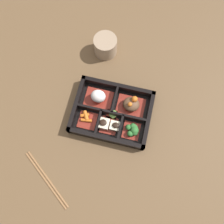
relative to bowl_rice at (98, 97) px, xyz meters
The scene contains 11 objects.
ground_plane 0.08m from the bowl_rice, 34.51° to the right, with size 3.00×3.00×0.00m, color brown.
bento_base 0.08m from the bowl_rice, 34.51° to the right, with size 0.28×0.21×0.01m.
bento_rim 0.08m from the bowl_rice, 36.05° to the right, with size 0.28×0.21×0.05m.
bowl_rice is the anchor object (origin of this frame).
bowl_stew 0.12m from the bowl_rice, ahead, with size 0.10×0.08×0.06m.
bowl_carrots 0.09m from the bowl_rice, 104.62° to the right, with size 0.07×0.07×0.02m.
bowl_tofu 0.11m from the bowl_rice, 55.21° to the right, with size 0.09×0.06×0.04m.
bowl_greens 0.17m from the bowl_rice, 31.10° to the right, with size 0.06×0.06×0.03m.
bowl_pickles 0.08m from the bowl_rice, 36.73° to the right, with size 0.04×0.03×0.01m.
tea_cup 0.21m from the bowl_rice, 96.81° to the left, with size 0.09×0.09×0.07m.
chopsticks 0.34m from the bowl_rice, 107.70° to the right, with size 0.20×0.15×0.01m.
Camera 1 is at (0.05, -0.21, 0.78)m, focal length 35.00 mm.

